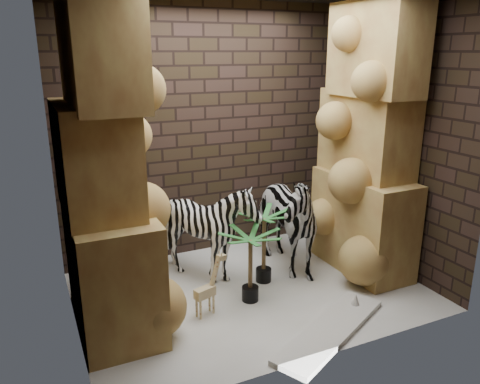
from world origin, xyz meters
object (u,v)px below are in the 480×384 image
palm_back (250,266)px  zebra_right (279,210)px  palm_front (264,246)px  giraffe_toy (205,286)px  zebra_left (210,235)px  surfboard (331,330)px

palm_back → zebra_right: bearing=40.9°
palm_front → palm_back: bearing=-135.4°
zebra_right → giraffe_toy: (-1.15, -0.62, -0.40)m
giraffe_toy → palm_front: 0.92m
zebra_left → palm_back: bearing=-62.2°
palm_front → palm_back: (-0.32, -0.31, -0.04)m
giraffe_toy → zebra_right: bearing=10.6°
surfboard → palm_back: bearing=88.9°
palm_back → palm_front: bearing=44.6°
giraffe_toy → palm_back: (0.51, 0.07, 0.07)m
zebra_left → surfboard: zebra_left is taller
zebra_left → palm_front: 0.60m
giraffe_toy → palm_back: palm_back is taller
zebra_right → giraffe_toy: bearing=-151.8°
palm_front → surfboard: size_ratio=0.57×
zebra_right → surfboard: (-0.23, -1.38, -0.68)m
palm_front → zebra_right: bearing=36.8°
zebra_left → giraffe_toy: (-0.33, -0.69, -0.21)m
zebra_left → surfboard: 1.64m
giraffe_toy → palm_back: 0.52m
giraffe_toy → palm_back: size_ratio=0.81×
palm_front → palm_back: 0.45m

